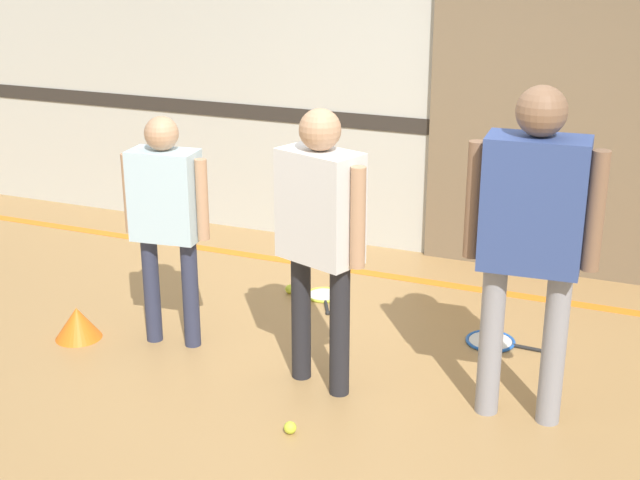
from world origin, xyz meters
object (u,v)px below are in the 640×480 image
object	(u,v)px
racket_spare_on_floor	(324,296)
training_cone	(78,323)
racket_second_spare	(493,341)
person_student_left	(166,207)
person_student_right	(532,222)
tennis_ball_near_instructor	(290,428)
tennis_ball_by_spare_racket	(290,289)
person_instructor	(320,221)

from	to	relation	value
racket_spare_on_floor	training_cone	world-z (taller)	training_cone
racket_second_spare	training_cone	distance (m)	2.63
person_student_left	person_student_right	world-z (taller)	person_student_right
person_student_left	person_student_right	bearing A→B (deg)	-8.11
tennis_ball_near_instructor	tennis_ball_by_spare_racket	size ratio (longest dim) A/B	1.00
person_student_right	training_cone	bearing A→B (deg)	-1.41
racket_spare_on_floor	training_cone	distance (m)	1.70
racket_spare_on_floor	person_student_right	bearing A→B (deg)	28.22
racket_second_spare	tennis_ball_near_instructor	size ratio (longest dim) A/B	8.00
training_cone	person_student_left	bearing A→B (deg)	16.81
person_student_right	person_instructor	bearing A→B (deg)	0.63
person_student_left	tennis_ball_near_instructor	distance (m)	1.57
racket_second_spare	racket_spare_on_floor	bearing A→B (deg)	170.77
person_student_right	racket_spare_on_floor	distance (m)	2.19
racket_spare_on_floor	person_student_left	bearing A→B (deg)	-57.28
person_student_right	racket_second_spare	xyz separation A→B (m)	(-0.30, 0.83, -1.08)
person_instructor	tennis_ball_near_instructor	distance (m)	1.10
tennis_ball_near_instructor	person_student_right	bearing A→B (deg)	30.90
racket_second_spare	person_instructor	bearing A→B (deg)	-128.60
person_student_left	tennis_ball_by_spare_racket	size ratio (longest dim) A/B	21.79
tennis_ball_near_instructor	training_cone	size ratio (longest dim) A/B	0.22
person_student_right	racket_spare_on_floor	bearing A→B (deg)	-38.74
racket_second_spare	tennis_ball_by_spare_racket	world-z (taller)	tennis_ball_by_spare_racket
person_student_left	person_student_right	xyz separation A→B (m)	(2.16, -0.07, 0.20)
tennis_ball_by_spare_racket	person_student_right	bearing A→B (deg)	-30.34
person_instructor	person_student_right	distance (m)	1.11
tennis_ball_by_spare_racket	tennis_ball_near_instructor	bearing A→B (deg)	-65.52
racket_spare_on_floor	tennis_ball_near_instructor	distance (m)	1.79
racket_spare_on_floor	training_cone	bearing A→B (deg)	-71.58
person_student_right	tennis_ball_by_spare_racket	distance (m)	2.35
racket_second_spare	tennis_ball_by_spare_racket	xyz separation A→B (m)	(-1.51, 0.24, 0.02)
tennis_ball_near_instructor	tennis_ball_by_spare_racket	distance (m)	1.85
person_student_right	training_cone	distance (m)	2.93
person_instructor	racket_spare_on_floor	distance (m)	1.59
tennis_ball_near_instructor	training_cone	distance (m)	1.79
tennis_ball_near_instructor	person_instructor	bearing A→B (deg)	96.14
person_student_right	tennis_ball_by_spare_racket	size ratio (longest dim) A/B	26.82
person_student_left	racket_second_spare	world-z (taller)	person_student_left
tennis_ball_by_spare_racket	training_cone	size ratio (longest dim) A/B	0.22
racket_second_spare	tennis_ball_near_instructor	distance (m)	1.63
racket_spare_on_floor	racket_second_spare	distance (m)	1.28
person_student_left	person_instructor	bearing A→B (deg)	-14.45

